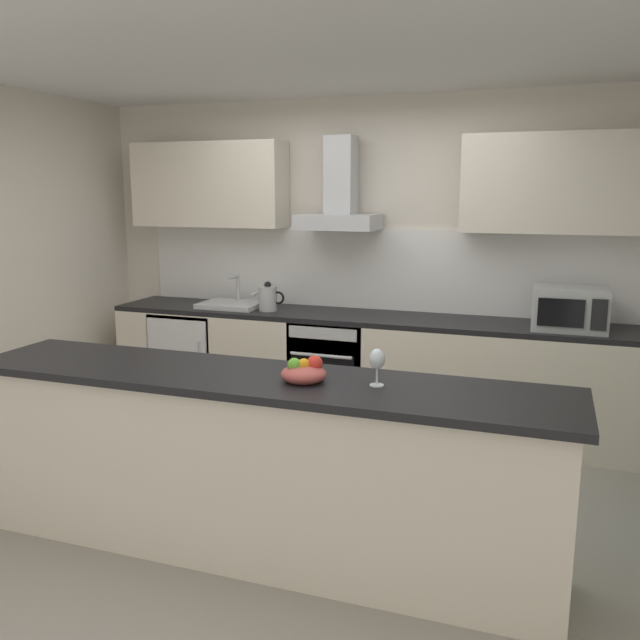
{
  "coord_description": "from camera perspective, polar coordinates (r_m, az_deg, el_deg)",
  "views": [
    {
      "loc": [
        1.38,
        -3.48,
        1.86
      ],
      "look_at": [
        0.01,
        0.4,
        1.05
      ],
      "focal_mm": 36.92,
      "sensor_mm": 36.0,
      "label": 1
    }
  ],
  "objects": [
    {
      "name": "kettle",
      "position": [
        5.36,
        -4.53,
        1.93
      ],
      "size": [
        0.29,
        0.15,
        0.24
      ],
      "color": "#B7BABC",
      "rests_on": "counter_back"
    },
    {
      "name": "backsplash_tile",
      "position": [
        5.42,
        4.57,
        4.42
      ],
      "size": [
        4.04,
        0.02,
        0.66
      ],
      "primitive_type": "cube",
      "color": "white"
    },
    {
      "name": "upper_cabinets",
      "position": [
        5.23,
        4.23,
        11.65
      ],
      "size": [
        4.13,
        0.32,
        0.7
      ],
      "color": "beige"
    },
    {
      "name": "counter_back",
      "position": [
        5.28,
        3.57,
        -4.38
      ],
      "size": [
        4.19,
        0.6,
        0.9
      ],
      "color": "beige",
      "rests_on": "ground"
    },
    {
      "name": "range_hood",
      "position": [
        5.25,
        1.73,
        10.33
      ],
      "size": [
        0.62,
        0.45,
        0.72
      ],
      "color": "#B7BABC"
    },
    {
      "name": "fruit_bowl",
      "position": [
        3.16,
        -1.38,
        -4.54
      ],
      "size": [
        0.22,
        0.22,
        0.13
      ],
      "color": "#B24C47",
      "rests_on": "counter_island"
    },
    {
      "name": "ceiling",
      "position": [
        3.82,
        -2.3,
        22.46
      ],
      "size": [
        5.76,
        4.47,
        0.02
      ],
      "primitive_type": "cube",
      "color": "white"
    },
    {
      "name": "oven",
      "position": [
        5.31,
        1.22,
        -4.14
      ],
      "size": [
        0.6,
        0.62,
        0.8
      ],
      "color": "slate",
      "rests_on": "ground"
    },
    {
      "name": "wine_glass",
      "position": [
        3.07,
        4.97,
        -3.5
      ],
      "size": [
        0.08,
        0.08,
        0.18
      ],
      "color": "silver",
      "rests_on": "counter_island"
    },
    {
      "name": "counter_island",
      "position": [
        3.44,
        -5.36,
        -12.43
      ],
      "size": [
        3.11,
        0.64,
        0.96
      ],
      "color": "beige",
      "rests_on": "ground"
    },
    {
      "name": "wall_back",
      "position": [
        5.48,
        4.77,
        5.23
      ],
      "size": [
        5.76,
        0.12,
        2.6
      ],
      "primitive_type": "cube",
      "color": "silver",
      "rests_on": "ground"
    },
    {
      "name": "microwave",
      "position": [
        4.91,
        20.83,
        0.92
      ],
      "size": [
        0.5,
        0.38,
        0.3
      ],
      "color": "#B7BABC",
      "rests_on": "counter_back"
    },
    {
      "name": "sink",
      "position": [
        5.57,
        -7.64,
        1.4
      ],
      "size": [
        0.5,
        0.4,
        0.26
      ],
      "color": "silver",
      "rests_on": "counter_back"
    },
    {
      "name": "refrigerator",
      "position": [
        5.83,
        -10.79,
        -3.32
      ],
      "size": [
        0.58,
        0.6,
        0.85
      ],
      "color": "white",
      "rests_on": "ground"
    },
    {
      "name": "ground",
      "position": [
        4.18,
        -2.01,
        -15.4
      ],
      "size": [
        5.76,
        4.47,
        0.02
      ],
      "primitive_type": "cube",
      "color": "gray"
    }
  ]
}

